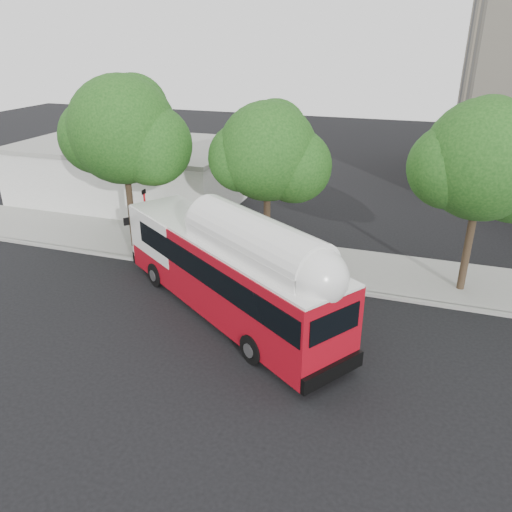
{
  "coord_description": "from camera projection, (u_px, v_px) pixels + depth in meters",
  "views": [
    {
      "loc": [
        6.42,
        -17.92,
        11.5
      ],
      "look_at": [
        -0.61,
        3.0,
        1.68
      ],
      "focal_mm": 35.0,
      "sensor_mm": 36.0,
      "label": 1
    }
  ],
  "objects": [
    {
      "name": "signal_pole",
      "position": [
        147.0,
        224.0,
        27.13
      ],
      "size": [
        0.11,
        0.38,
        4.0
      ],
      "color": "red",
      "rests_on": "ground"
    },
    {
      "name": "street_tree_right",
      "position": [
        494.0,
        165.0,
        21.85
      ],
      "size": [
        6.21,
        5.4,
        9.18
      ],
      "color": "#2D2116",
      "rests_on": "ground"
    },
    {
      "name": "ground",
      "position": [
        247.0,
        319.0,
        22.06
      ],
      "size": [
        120.0,
        120.0,
        0.0
      ],
      "primitive_type": "plane",
      "color": "black",
      "rests_on": "ground"
    },
    {
      "name": "transit_bus",
      "position": [
        227.0,
        274.0,
        21.71
      ],
      "size": [
        13.08,
        10.02,
        4.19
      ],
      "rotation": [
        0.0,
        0.0,
        -0.6
      ],
      "color": "#A20B18",
      "rests_on": "ground"
    },
    {
      "name": "curb_strip",
      "position": [
        273.0,
        280.0,
        25.41
      ],
      "size": [
        60.0,
        0.3,
        0.15
      ],
      "primitive_type": "cube",
      "color": "gray",
      "rests_on": "ground"
    },
    {
      "name": "low_commercial_bldg",
      "position": [
        134.0,
        171.0,
        37.39
      ],
      "size": [
        16.2,
        10.2,
        4.25
      ],
      "color": "silver",
      "rests_on": "ground"
    },
    {
      "name": "street_tree_mid",
      "position": [
        276.0,
        156.0,
        25.08
      ],
      "size": [
        5.75,
        5.0,
        8.62
      ],
      "color": "#2D2116",
      "rests_on": "ground"
    },
    {
      "name": "sidewalk",
      "position": [
        286.0,
        260.0,
        27.66
      ],
      "size": [
        60.0,
        5.0,
        0.15
      ],
      "primitive_type": "cube",
      "color": "gray",
      "rests_on": "ground"
    },
    {
      "name": "street_tree_left",
      "position": [
        131.0,
        135.0,
        26.67
      ],
      "size": [
        6.67,
        5.8,
        9.74
      ],
      "color": "#2D2116",
      "rests_on": "ground"
    },
    {
      "name": "red_curb_segment",
      "position": [
        218.0,
        271.0,
        26.28
      ],
      "size": [
        10.0,
        0.32,
        0.16
      ],
      "primitive_type": "cube",
      "color": "maroon",
      "rests_on": "ground"
    }
  ]
}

